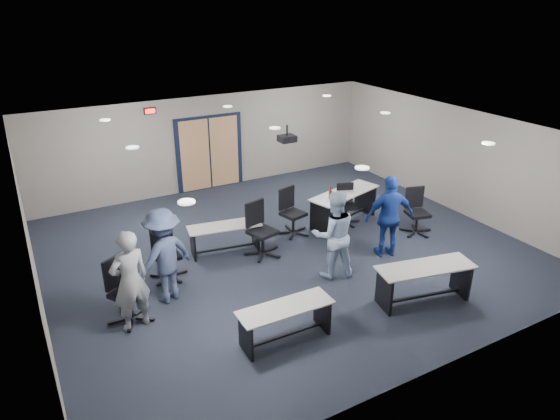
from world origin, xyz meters
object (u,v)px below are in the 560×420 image
table_front_right (424,277)px  chair_loose_right (418,212)px  person_navy (389,216)px  person_back (164,256)px  chair_back_b (263,230)px  table_back_left (225,234)px  table_front_left (285,317)px  table_back_right (344,202)px  chair_loose_left (128,291)px  person_gray (130,281)px  chair_back_a (167,254)px  person_lightblue (334,235)px  chair_back_c (293,212)px  chair_back_d (347,205)px

table_front_right → chair_loose_right: bearing=61.1°
chair_loose_right → person_navy: size_ratio=0.60×
person_back → chair_back_b: bearing=174.6°
table_back_left → chair_back_b: bearing=-29.0°
table_front_left → table_back_right: (3.54, 3.32, 0.12)m
chair_loose_left → person_navy: bearing=-36.1°
person_gray → person_back: bearing=-156.2°
chair_back_a → person_lightblue: person_lightblue is taller
chair_back_c → person_gray: person_gray is taller
person_navy → chair_loose_left: bearing=14.1°
chair_back_d → person_lightblue: (-1.72, -1.90, 0.41)m
chair_back_b → chair_back_c: (1.11, 0.58, -0.04)m
chair_back_b → chair_back_a: bearing=163.7°
person_gray → chair_back_b: bearing=-171.5°
person_gray → person_navy: person_navy is taller
chair_loose_left → person_back: bearing=-9.9°
chair_back_a → chair_loose_right: chair_loose_right is taller
chair_loose_right → person_gray: (-6.80, -0.43, 0.36)m
table_front_left → person_back: 2.55m
table_front_left → chair_loose_left: chair_loose_left is taller
chair_loose_left → chair_back_b: bearing=-15.1°
chair_back_a → person_gray: (-0.99, -1.30, 0.37)m
person_lightblue → person_back: same height
table_front_right → chair_loose_right: (1.93, 2.22, 0.05)m
chair_back_c → person_navy: bearing=-69.9°
person_navy → table_back_left: bearing=-13.8°
table_back_left → person_gray: 3.05m
chair_back_d → table_back_right: bearing=138.3°
person_back → person_gray: bearing=15.7°
chair_back_b → chair_back_d: bearing=-4.9°
table_back_right → person_back: size_ratio=1.15×
chair_back_d → table_back_left: bearing=-161.6°
person_gray → person_back: person_back is taller
chair_back_c → chair_back_d: 1.46m
person_back → table_back_left: bearing=-166.1°
chair_back_d → table_front_left: bearing=-118.0°
table_front_right → chair_back_d: size_ratio=1.90×
table_back_right → person_navy: (-0.14, -1.82, 0.35)m
table_front_left → chair_loose_left: size_ratio=1.36×
table_front_left → chair_back_b: 2.98m
table_front_right → chair_back_d: (0.78, 3.49, -0.00)m
chair_back_b → table_back_left: bearing=126.9°
table_back_right → person_back: bearing=177.6°
table_front_right → table_back_left: (-2.44, 3.56, -0.06)m
chair_back_b → chair_loose_right: chair_back_b is taller
chair_back_a → person_gray: person_gray is taller
person_gray → table_front_right: bearing=146.4°
person_back → person_lightblue: bearing=144.9°
chair_loose_left → person_lightblue: person_lightblue is taller
person_gray → person_back: (0.75, 0.57, 0.00)m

